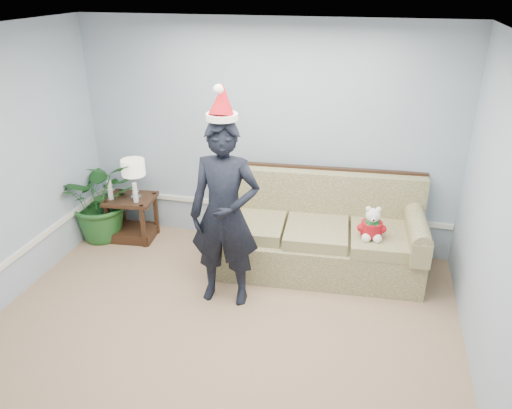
{
  "coord_description": "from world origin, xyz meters",
  "views": [
    {
      "loc": [
        1.25,
        -3.02,
        3.1
      ],
      "look_at": [
        0.12,
        1.55,
        0.92
      ],
      "focal_mm": 35.0,
      "sensor_mm": 36.0,
      "label": 1
    }
  ],
  "objects_px": {
    "houseplant": "(102,198)",
    "table_lamp": "(133,169)",
    "sofa": "(318,236)",
    "side_table": "(133,222)",
    "teddy_bear": "(372,227)",
    "man": "(225,215)"
  },
  "relations": [
    {
      "from": "side_table",
      "to": "table_lamp",
      "type": "relative_size",
      "value": 1.25
    },
    {
      "from": "houseplant",
      "to": "teddy_bear",
      "type": "distance_m",
      "value": 3.33
    },
    {
      "from": "side_table",
      "to": "teddy_bear",
      "type": "distance_m",
      "value": 3.01
    },
    {
      "from": "houseplant",
      "to": "table_lamp",
      "type": "bearing_deg",
      "value": 7.53
    },
    {
      "from": "houseplant",
      "to": "man",
      "type": "relative_size",
      "value": 0.56
    },
    {
      "from": "houseplant",
      "to": "man",
      "type": "xyz_separation_m",
      "value": [
        1.9,
        -0.9,
        0.42
      ]
    },
    {
      "from": "table_lamp",
      "to": "man",
      "type": "bearing_deg",
      "value": -33.44
    },
    {
      "from": "table_lamp",
      "to": "houseplant",
      "type": "distance_m",
      "value": 0.61
    },
    {
      "from": "sofa",
      "to": "table_lamp",
      "type": "xyz_separation_m",
      "value": [
        -2.28,
        0.1,
        0.57
      ]
    },
    {
      "from": "sofa",
      "to": "teddy_bear",
      "type": "relative_size",
      "value": 6.5
    },
    {
      "from": "sofa",
      "to": "houseplant",
      "type": "height_order",
      "value": "houseplant"
    },
    {
      "from": "teddy_bear",
      "to": "table_lamp",
      "type": "bearing_deg",
      "value": 166.27
    },
    {
      "from": "houseplant",
      "to": "teddy_bear",
      "type": "xyz_separation_m",
      "value": [
        3.31,
        -0.29,
        0.16
      ]
    },
    {
      "from": "houseplant",
      "to": "teddy_bear",
      "type": "height_order",
      "value": "houseplant"
    },
    {
      "from": "sofa",
      "to": "man",
      "type": "height_order",
      "value": "man"
    },
    {
      "from": "sofa",
      "to": "man",
      "type": "bearing_deg",
      "value": -137.58
    },
    {
      "from": "teddy_bear",
      "to": "side_table",
      "type": "bearing_deg",
      "value": 166.4
    },
    {
      "from": "sofa",
      "to": "houseplant",
      "type": "bearing_deg",
      "value": 175.32
    },
    {
      "from": "side_table",
      "to": "houseplant",
      "type": "height_order",
      "value": "houseplant"
    },
    {
      "from": "table_lamp",
      "to": "houseplant",
      "type": "bearing_deg",
      "value": -172.47
    },
    {
      "from": "sofa",
      "to": "houseplant",
      "type": "distance_m",
      "value": 2.73
    },
    {
      "from": "sofa",
      "to": "side_table",
      "type": "distance_m",
      "value": 2.38
    }
  ]
}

